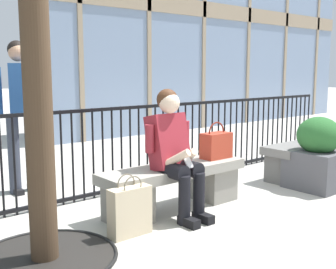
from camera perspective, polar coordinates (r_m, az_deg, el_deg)
name	(u,v)px	position (r m, az deg, el deg)	size (l,w,h in m)	color
ground_plane	(174,209)	(4.35, 0.86, -9.98)	(60.00, 60.00, 0.00)	#B2ADA3
stone_bench	(174,183)	(4.27, 0.86, -6.52)	(1.60, 0.44, 0.45)	gray
seated_person_with_phone	(174,149)	(4.01, 0.80, -1.94)	(0.52, 0.66, 1.21)	black
handbag_on_bench	(216,145)	(4.58, 6.47, -1.39)	(0.33, 0.18, 0.39)	#B23823
shopping_bag	(130,211)	(3.65, -5.12, -10.12)	(0.37, 0.14, 0.53)	beige
bystander_at_railing	(20,105)	(5.06, -19.17, 3.77)	(0.55, 0.43, 1.71)	#383D4C
plaza_railing	(126,149)	(4.88, -5.64, -1.91)	(7.43, 0.04, 0.99)	black
stone_bench_far	(311,155)	(5.95, 18.53, -2.65)	(1.60, 0.44, 0.45)	slate
planter	(318,155)	(5.32, 19.40, -2.65)	(0.60, 0.60, 0.85)	#4C4C51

